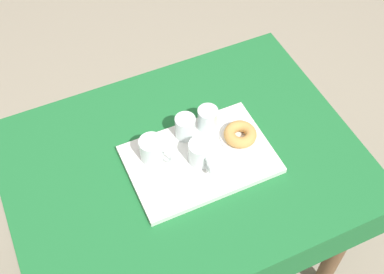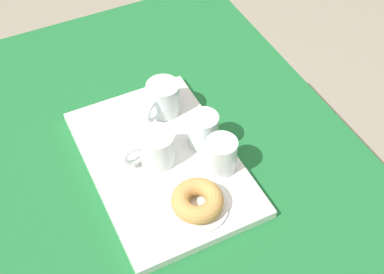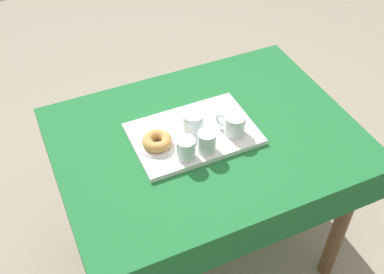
% 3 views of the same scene
% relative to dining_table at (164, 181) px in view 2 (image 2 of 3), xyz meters
% --- Properties ---
extents(dining_table, '(1.14, 0.85, 0.77)m').
position_rel_dining_table_xyz_m(dining_table, '(0.00, 0.00, 0.00)').
color(dining_table, '#1E6B33').
rests_on(dining_table, ground).
extents(serving_tray, '(0.46, 0.31, 0.02)m').
position_rel_dining_table_xyz_m(serving_tray, '(0.05, -0.02, 0.14)').
color(serving_tray, white).
rests_on(serving_tray, dining_table).
extents(tea_mug_left, '(0.08, 0.12, 0.08)m').
position_rel_dining_table_xyz_m(tea_mug_left, '(0.04, -0.03, 0.19)').
color(tea_mug_left, silver).
rests_on(tea_mug_left, serving_tray).
extents(tea_mug_right, '(0.09, 0.11, 0.08)m').
position_rel_dining_table_xyz_m(tea_mug_right, '(-0.09, 0.05, 0.19)').
color(tea_mug_right, silver).
rests_on(tea_mug_right, serving_tray).
extents(water_glass_near, '(0.07, 0.07, 0.08)m').
position_rel_dining_table_xyz_m(water_glass_near, '(0.04, 0.09, 0.19)').
color(water_glass_near, silver).
rests_on(water_glass_near, serving_tray).
extents(water_glass_far, '(0.07, 0.07, 0.08)m').
position_rel_dining_table_xyz_m(water_glass_far, '(0.12, 0.09, 0.18)').
color(water_glass_far, silver).
rests_on(water_glass_far, serving_tray).
extents(donut_plate_left, '(0.13, 0.13, 0.01)m').
position_rel_dining_table_xyz_m(donut_plate_left, '(0.20, -0.01, 0.15)').
color(donut_plate_left, white).
rests_on(donut_plate_left, serving_tray).
extents(sugar_donut_left, '(0.11, 0.11, 0.04)m').
position_rel_dining_table_xyz_m(sugar_donut_left, '(0.20, -0.01, 0.17)').
color(sugar_donut_left, tan).
rests_on(sugar_donut_left, donut_plate_left).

